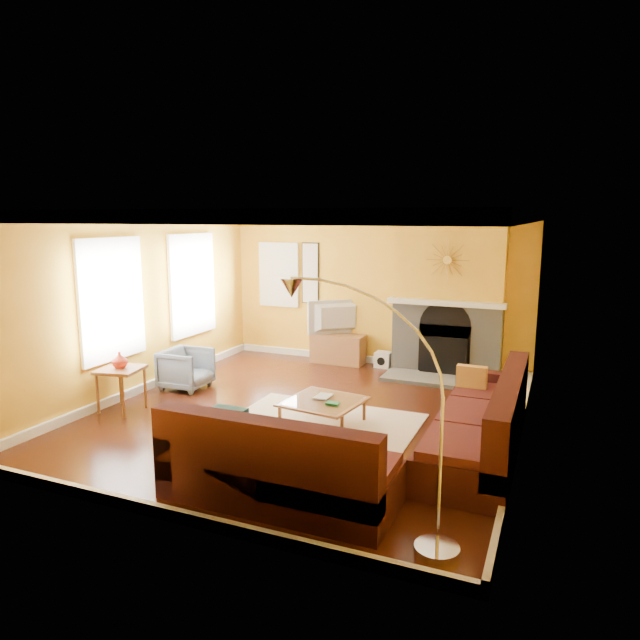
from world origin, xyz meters
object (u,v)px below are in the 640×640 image
at_px(armchair, 186,369).
at_px(side_table, 122,389).
at_px(sectional_sofa, 372,414).
at_px(media_console, 338,349).
at_px(arc_lamp, 369,415).
at_px(coffee_table, 323,413).

height_order(armchair, side_table, armchair).
xyz_separation_m(sectional_sofa, media_console, (-1.80, 3.60, -0.19)).
bearing_deg(arc_lamp, armchair, 143.50).
bearing_deg(armchair, coffee_table, -107.27).
distance_m(coffee_table, armchair, 2.70).
xyz_separation_m(coffee_table, armchair, (-2.60, 0.70, 0.13)).
relative_size(coffee_table, side_table, 1.51).
relative_size(armchair, side_table, 1.14).
xyz_separation_m(coffee_table, arc_lamp, (1.32, -2.20, 0.89)).
relative_size(sectional_sofa, side_table, 6.13).
bearing_deg(arc_lamp, side_table, 157.57).
bearing_deg(armchair, media_console, -35.89).
height_order(armchair, arc_lamp, arc_lamp).
bearing_deg(media_console, sectional_sofa, -63.43).
bearing_deg(arc_lamp, media_console, 113.63).
relative_size(sectional_sofa, armchair, 5.37).
relative_size(sectional_sofa, media_console, 3.85).
distance_m(sectional_sofa, armchair, 3.61).
distance_m(coffee_table, arc_lamp, 2.72).
relative_size(media_console, arc_lamp, 0.45).
relative_size(coffee_table, arc_lamp, 0.42).
relative_size(coffee_table, armchair, 1.32).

